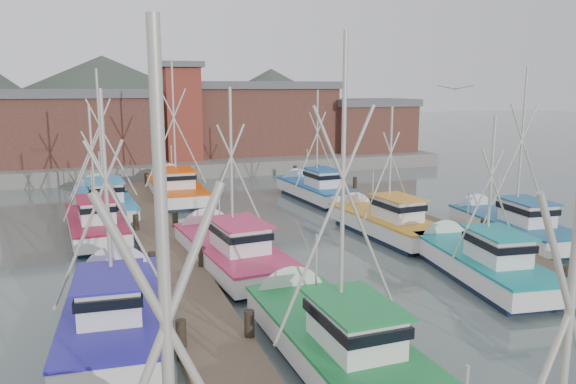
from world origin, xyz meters
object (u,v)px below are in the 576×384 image
object	(u,v)px
lookout_tower	(182,111)
boat_12	(175,188)
boat_8	(227,249)
boat_4	(329,337)

from	to	relation	value
lookout_tower	boat_12	bearing A→B (deg)	-102.69
boat_8	boat_12	size ratio (longest dim) A/B	0.91
lookout_tower	boat_4	size ratio (longest dim) A/B	0.87
boat_8	lookout_tower	bearing A→B (deg)	79.29
lookout_tower	boat_4	world-z (taller)	lookout_tower
boat_4	boat_8	bearing A→B (deg)	92.89
lookout_tower	boat_4	bearing A→B (deg)	-93.23
boat_12	lookout_tower	bearing A→B (deg)	77.84
lookout_tower	boat_8	xyz separation A→B (m)	(-2.67, -26.95, -4.87)
lookout_tower	boat_8	distance (m)	27.52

